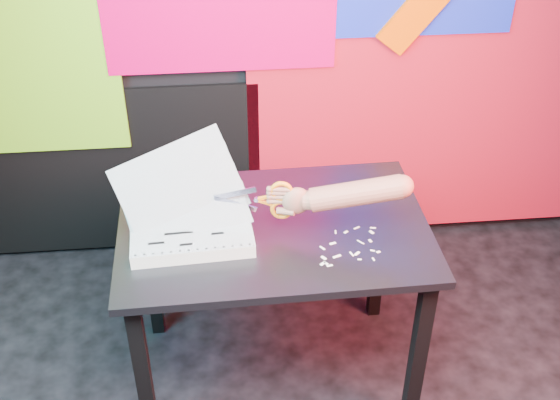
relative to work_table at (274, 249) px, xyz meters
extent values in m
cube|color=red|center=(0.76, 0.85, 0.21)|extent=(1.60, 0.02, 1.60)
cube|color=#76CD1D|center=(-0.94, 0.84, 0.46)|extent=(0.75, 0.02, 1.00)
cube|color=black|center=(-0.64, 0.85, -0.19)|extent=(1.30, 0.02, 0.85)
cube|color=black|center=(-0.47, -0.31, -0.28)|extent=(0.05, 0.05, 0.72)
cube|color=black|center=(-0.48, 0.29, -0.28)|extent=(0.05, 0.05, 0.72)
cube|color=black|center=(0.48, -0.29, -0.28)|extent=(0.05, 0.05, 0.72)
cube|color=black|center=(0.47, 0.31, -0.28)|extent=(0.05, 0.05, 0.72)
cube|color=black|center=(0.00, 0.00, 0.09)|extent=(1.08, 0.73, 0.03)
cube|color=beige|center=(-0.28, -0.03, 0.13)|extent=(0.42, 0.32, 0.05)
cube|color=white|center=(-0.28, -0.03, 0.15)|extent=(0.41, 0.32, 0.00)
cube|color=white|center=(-0.28, -0.03, 0.16)|extent=(0.41, 0.30, 0.12)
cube|color=white|center=(-0.29, -0.02, 0.18)|extent=(0.44, 0.29, 0.21)
cube|color=white|center=(-0.30, 0.00, 0.23)|extent=(0.46, 0.25, 0.30)
cube|color=white|center=(-0.31, 0.01, 0.27)|extent=(0.47, 0.22, 0.35)
cylinder|color=black|center=(-0.45, -0.18, 0.15)|extent=(0.01, 0.01, 0.00)
cylinder|color=black|center=(-0.43, -0.18, 0.15)|extent=(0.01, 0.01, 0.00)
cylinder|color=black|center=(-0.40, -0.17, 0.15)|extent=(0.01, 0.01, 0.00)
cylinder|color=black|center=(-0.37, -0.17, 0.15)|extent=(0.01, 0.01, 0.00)
cylinder|color=black|center=(-0.34, -0.17, 0.15)|extent=(0.01, 0.01, 0.00)
cylinder|color=black|center=(-0.31, -0.17, 0.15)|extent=(0.01, 0.01, 0.00)
cylinder|color=black|center=(-0.29, -0.17, 0.15)|extent=(0.01, 0.01, 0.00)
cylinder|color=black|center=(-0.26, -0.17, 0.15)|extent=(0.01, 0.01, 0.00)
cylinder|color=black|center=(-0.23, -0.16, 0.15)|extent=(0.01, 0.01, 0.00)
cylinder|color=black|center=(-0.20, -0.16, 0.15)|extent=(0.01, 0.01, 0.00)
cylinder|color=black|center=(-0.17, -0.16, 0.15)|extent=(0.01, 0.01, 0.00)
cylinder|color=black|center=(-0.15, -0.16, 0.15)|extent=(0.01, 0.01, 0.00)
cylinder|color=black|center=(-0.12, -0.16, 0.15)|extent=(0.01, 0.01, 0.00)
cylinder|color=black|center=(-0.09, -0.16, 0.15)|extent=(0.01, 0.01, 0.00)
cylinder|color=black|center=(-0.47, 0.09, 0.15)|extent=(0.01, 0.01, 0.00)
cylinder|color=black|center=(-0.44, 0.09, 0.15)|extent=(0.01, 0.01, 0.00)
cylinder|color=black|center=(-0.41, 0.10, 0.15)|extent=(0.01, 0.01, 0.00)
cylinder|color=black|center=(-0.39, 0.10, 0.15)|extent=(0.01, 0.01, 0.00)
cylinder|color=black|center=(-0.36, 0.10, 0.15)|extent=(0.01, 0.01, 0.00)
cylinder|color=black|center=(-0.33, 0.10, 0.15)|extent=(0.01, 0.01, 0.00)
cylinder|color=black|center=(-0.30, 0.10, 0.15)|extent=(0.01, 0.01, 0.00)
cylinder|color=black|center=(-0.27, 0.10, 0.15)|extent=(0.01, 0.01, 0.00)
cylinder|color=black|center=(-0.25, 0.11, 0.15)|extent=(0.01, 0.01, 0.00)
cylinder|color=black|center=(-0.22, 0.11, 0.15)|extent=(0.01, 0.01, 0.00)
cylinder|color=black|center=(-0.19, 0.11, 0.15)|extent=(0.01, 0.01, 0.00)
cylinder|color=black|center=(-0.16, 0.11, 0.15)|extent=(0.01, 0.01, 0.00)
cylinder|color=black|center=(-0.13, 0.11, 0.15)|extent=(0.01, 0.01, 0.00)
cylinder|color=black|center=(-0.11, 0.11, 0.15)|extent=(0.01, 0.01, 0.00)
cube|color=black|center=(-0.38, 0.02, 0.15)|extent=(0.07, 0.02, 0.00)
cube|color=black|center=(-0.26, 0.00, 0.15)|extent=(0.05, 0.01, 0.00)
cube|color=black|center=(-0.32, -0.08, 0.15)|extent=(0.10, 0.02, 0.00)
cube|color=black|center=(-0.19, -0.09, 0.15)|extent=(0.04, 0.01, 0.00)
cube|color=black|center=(-0.39, -0.12, 0.15)|extent=(0.05, 0.01, 0.00)
cube|color=black|center=(-0.23, 0.06, 0.15)|extent=(0.06, 0.01, 0.00)
cube|color=black|center=(-0.29, -0.14, 0.15)|extent=(0.04, 0.01, 0.00)
cube|color=#9397B7|center=(-0.13, -0.02, 0.26)|extent=(0.14, 0.03, 0.06)
cube|color=#9397B7|center=(-0.13, -0.02, 0.22)|extent=(0.14, 0.03, 0.06)
cylinder|color=#9397B7|center=(-0.06, -0.03, 0.24)|extent=(0.02, 0.01, 0.02)
cube|color=orange|center=(-0.03, -0.03, 0.23)|extent=(0.05, 0.02, 0.03)
cube|color=orange|center=(-0.03, -0.03, 0.25)|extent=(0.05, 0.02, 0.03)
torus|color=orange|center=(0.02, -0.04, 0.28)|extent=(0.08, 0.03, 0.08)
torus|color=orange|center=(0.02, -0.04, 0.20)|extent=(0.08, 0.03, 0.08)
ellipsoid|color=#995742|center=(0.07, -0.05, 0.24)|extent=(0.10, 0.06, 0.10)
cylinder|color=#995742|center=(0.02, -0.04, 0.23)|extent=(0.08, 0.03, 0.02)
cylinder|color=#995742|center=(0.02, -0.04, 0.25)|extent=(0.07, 0.03, 0.02)
cylinder|color=#995742|center=(0.02, -0.04, 0.27)|extent=(0.06, 0.03, 0.02)
cylinder|color=#995742|center=(0.02, -0.04, 0.28)|extent=(0.06, 0.03, 0.02)
cylinder|color=#995742|center=(0.04, -0.06, 0.20)|extent=(0.07, 0.05, 0.03)
cylinder|color=#995742|center=(0.12, -0.06, 0.24)|extent=(0.07, 0.07, 0.07)
cylinder|color=#995742|center=(0.26, -0.08, 0.28)|extent=(0.32, 0.13, 0.15)
sphere|color=#995742|center=(0.41, -0.10, 0.31)|extent=(0.08, 0.08, 0.08)
cube|color=white|center=(0.31, -0.17, 0.11)|extent=(0.02, 0.01, 0.00)
cube|color=white|center=(0.26, -0.18, 0.11)|extent=(0.02, 0.02, 0.00)
cube|color=white|center=(0.15, -0.14, 0.11)|extent=(0.02, 0.02, 0.00)
cube|color=white|center=(0.24, -0.06, 0.11)|extent=(0.02, 0.02, 0.00)
cube|color=white|center=(0.19, -0.12, 0.11)|extent=(0.02, 0.02, 0.00)
cube|color=white|center=(0.31, -0.21, 0.11)|extent=(0.01, 0.02, 0.00)
cube|color=white|center=(0.24, -0.18, 0.11)|extent=(0.01, 0.02, 0.00)
cube|color=white|center=(0.28, -0.12, 0.11)|extent=(0.02, 0.03, 0.00)
cube|color=white|center=(0.33, -0.07, 0.11)|extent=(0.02, 0.02, 0.00)
cube|color=white|center=(0.16, -0.23, 0.11)|extent=(0.02, 0.01, 0.00)
cube|color=white|center=(0.33, -0.18, 0.11)|extent=(0.02, 0.01, 0.00)
cube|color=white|center=(0.28, -0.04, 0.11)|extent=(0.02, 0.02, 0.00)
cube|color=white|center=(0.31, -0.12, 0.11)|extent=(0.01, 0.02, 0.00)
cube|color=white|center=(0.34, -0.05, 0.11)|extent=(0.02, 0.01, 0.00)
cube|color=white|center=(0.15, -0.19, 0.11)|extent=(0.02, 0.02, 0.00)
cube|color=white|center=(0.14, -0.22, 0.11)|extent=(0.02, 0.02, 0.00)
cube|color=white|center=(0.19, -0.19, 0.11)|extent=(0.03, 0.02, 0.00)
cube|color=white|center=(0.21, -0.06, 0.11)|extent=(0.01, 0.02, 0.00)
cube|color=white|center=(0.15, -0.22, 0.11)|extent=(0.02, 0.02, 0.00)
cube|color=white|center=(0.26, -0.21, 0.11)|extent=(0.01, 0.01, 0.00)
camera|label=1|loc=(-0.16, -1.91, 1.57)|focal=45.00mm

